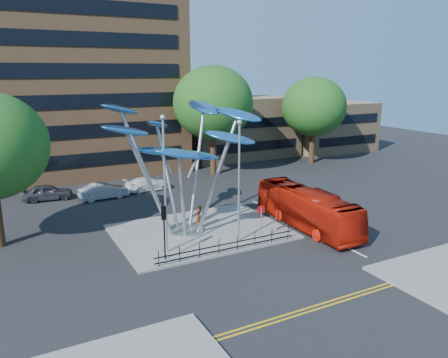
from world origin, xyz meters
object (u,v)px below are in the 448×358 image
street_lamp_left (165,173)px  no_entry_sign_island (261,216)px  street_lamp_right (239,170)px  traffic_light_island (164,221)px  red_bus (307,208)px  parked_car_right (148,184)px  tree_right (213,103)px  leaf_sculpture (181,139)px  parked_car_mid (104,191)px  pedestrian (199,217)px  parked_car_left (48,192)px  tree_far (314,107)px

street_lamp_left → no_entry_sign_island: street_lamp_left is taller
street_lamp_right → traffic_light_island: size_ratio=2.42×
street_lamp_left → red_bus: 11.76m
street_lamp_left → red_bus: street_lamp_left is taller
red_bus → parked_car_right: size_ratio=2.29×
tree_right → parked_car_right: size_ratio=2.65×
leaf_sculpture → parked_car_mid: leaf_sculpture is taller
street_lamp_right → red_bus: bearing=3.7°
red_bus → pedestrian: size_ratio=6.16×
parked_car_right → parked_car_left: bearing=76.8°
tree_far → street_lamp_right: tree_far is taller
street_lamp_right → parked_car_right: bearing=94.5°
traffic_light_island → parked_car_left: bearing=105.5°
traffic_light_island → red_bus: 11.69m
leaf_sculpture → pedestrian: size_ratio=7.49×
tree_right → parked_car_left: tree_right is taller
street_lamp_right → pedestrian: 5.62m
street_lamp_left → street_lamp_right: street_lamp_left is taller
traffic_light_island → leaf_sculpture: bearing=55.0°
street_lamp_right → traffic_light_island: street_lamp_right is taller
parked_car_left → parked_car_mid: size_ratio=0.96×
tree_right → street_lamp_right: bearing=-111.5°
parked_car_right → leaf_sculpture: bearing=167.7°
tree_far → red_bus: (-15.40, -18.60, -5.65)m
street_lamp_left → traffic_light_island: 2.96m
leaf_sculpture → street_lamp_left: leaf_sculpture is taller
traffic_light_island → street_lamp_right: bearing=5.2°
pedestrian → parked_car_left: (-9.03, 13.38, -0.27)m
tree_right → traffic_light_island: (-13.00, -19.50, -5.42)m
parked_car_left → parked_car_right: size_ratio=0.94×
parked_car_left → parked_car_right: parked_car_left is taller
no_entry_sign_island → parked_car_left: bearing=124.1°
street_lamp_right → parked_car_left: size_ratio=1.93×
tree_right → parked_car_mid: tree_right is taller
leaf_sculpture → tree_right: bearing=56.7°
tree_right → red_bus: size_ratio=1.16×
red_bus → parked_car_mid: bearing=131.1°
leaf_sculpture → red_bus: size_ratio=1.21×
no_entry_sign_island → parked_car_mid: size_ratio=0.55×
street_lamp_left → tree_far: bearing=34.9°
traffic_light_island → no_entry_sign_island: size_ratio=1.40×
tree_far → parked_car_right: (-22.74, -3.14, -6.44)m
tree_far → parked_car_mid: size_ratio=2.42×
leaf_sculpture → parked_car_mid: bearing=105.7°
red_bus → no_entry_sign_island: bearing=-167.1°
tree_far → street_lamp_right: 28.76m
parked_car_mid → parked_car_right: bearing=-83.5°
tree_far → red_bus: bearing=-129.6°
street_lamp_right → traffic_light_island: 6.05m
tree_right → pedestrian: tree_right is taller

